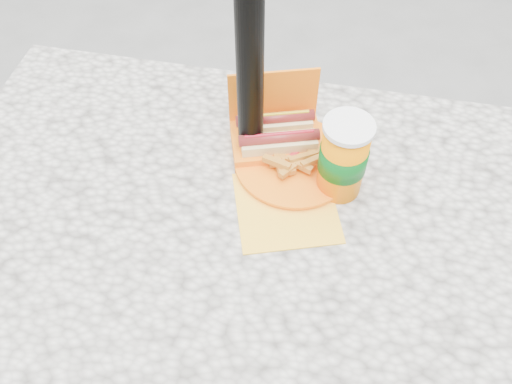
% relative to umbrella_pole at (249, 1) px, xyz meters
% --- Properties ---
extents(ground, '(60.00, 60.00, 0.00)m').
position_rel_umbrella_pole_xyz_m(ground, '(0.00, -0.16, -1.10)').
color(ground, slate).
extents(picnic_table, '(1.20, 0.80, 0.75)m').
position_rel_umbrella_pole_xyz_m(picnic_table, '(0.00, -0.16, -0.46)').
color(picnic_table, beige).
rests_on(picnic_table, ground).
extents(umbrella_pole, '(0.05, 0.05, 2.20)m').
position_rel_umbrella_pole_xyz_m(umbrella_pole, '(0.00, 0.00, 0.00)').
color(umbrella_pole, black).
rests_on(umbrella_pole, ground).
extents(hotdog_box, '(0.21, 0.17, 0.15)m').
position_rel_umbrella_pole_xyz_m(hotdog_box, '(0.05, 0.02, -0.32)').
color(hotdog_box, orange).
rests_on(hotdog_box, picnic_table).
extents(fries_plate, '(0.24, 0.35, 0.05)m').
position_rel_umbrella_pole_xyz_m(fries_plate, '(0.09, -0.03, -0.34)').
color(fries_plate, yellow).
rests_on(fries_plate, picnic_table).
extents(soda_cup, '(0.09, 0.09, 0.17)m').
position_rel_umbrella_pole_xyz_m(soda_cup, '(0.19, -0.06, -0.26)').
color(soda_cup, '#FF8000').
rests_on(soda_cup, picnic_table).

